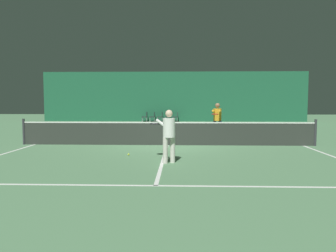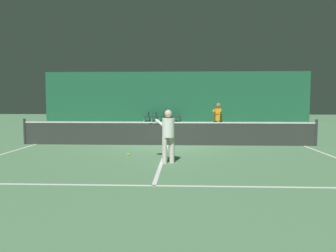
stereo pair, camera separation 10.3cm
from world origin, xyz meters
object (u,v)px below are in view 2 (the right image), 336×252
(player_near, at_px, (168,132))
(courtside_chair_2, at_px, (162,116))
(tennis_net, at_px, (168,133))
(courtside_chair_3, at_px, (170,116))
(tennis_ball, at_px, (128,154))
(player_far, at_px, (218,118))
(courtside_chair_4, at_px, (178,116))
(courtside_chair_0, at_px, (147,116))
(courtside_chair_1, at_px, (155,116))

(player_near, bearing_deg, courtside_chair_2, -25.75)
(tennis_net, bearing_deg, courtside_chair_3, 91.82)
(tennis_ball, bearing_deg, player_far, 56.51)
(courtside_chair_4, distance_m, tennis_ball, 17.44)
(courtside_chair_2, height_order, courtside_chair_4, same)
(tennis_net, xyz_separation_m, courtside_chair_0, (-2.45, 14.82, -0.03))
(courtside_chair_3, height_order, courtside_chair_4, same)
(player_near, relative_size, tennis_ball, 23.49)
(player_near, height_order, courtside_chair_1, player_near)
(tennis_net, xyz_separation_m, courtside_chair_3, (-0.47, 14.82, -0.03))
(courtside_chair_0, bearing_deg, tennis_ball, 4.15)
(courtside_chair_1, relative_size, tennis_ball, 12.73)
(courtside_chair_1, bearing_deg, tennis_net, 6.89)
(courtside_chair_3, height_order, tennis_ball, courtside_chair_3)
(courtside_chair_0, xyz_separation_m, courtside_chair_3, (1.98, 0.00, 0.00))
(tennis_net, distance_m, courtside_chair_3, 14.83)
(player_far, relative_size, courtside_chair_1, 2.02)
(tennis_net, distance_m, player_near, 3.81)
(player_near, relative_size, courtside_chair_4, 1.85)
(tennis_net, height_order, courtside_chair_3, tennis_net)
(courtside_chair_1, bearing_deg, player_far, 18.96)
(tennis_net, bearing_deg, courtside_chair_2, 94.36)
(courtside_chair_3, bearing_deg, courtside_chair_2, -90.00)
(tennis_ball, bearing_deg, tennis_net, 65.09)
(player_far, bearing_deg, tennis_ball, -20.43)
(tennis_net, distance_m, courtside_chair_4, 14.82)
(courtside_chair_0, bearing_deg, courtside_chair_3, 90.00)
(player_near, relative_size, player_far, 0.91)
(player_near, xyz_separation_m, tennis_ball, (-1.36, 1.23, -0.87))
(courtside_chair_1, distance_m, courtside_chair_4, 1.98)
(player_far, bearing_deg, courtside_chair_0, -145.23)
(player_near, bearing_deg, tennis_ball, 18.24)
(courtside_chair_0, distance_m, courtside_chair_2, 1.32)
(tennis_ball, bearing_deg, courtside_chair_3, 87.64)
(tennis_net, distance_m, courtside_chair_1, 14.93)
(player_near, distance_m, courtside_chair_1, 18.71)
(tennis_net, bearing_deg, courtside_chair_0, 99.38)
(courtside_chair_2, bearing_deg, tennis_ball, -0.19)
(courtside_chair_4, bearing_deg, player_near, -0.04)
(courtside_chair_1, height_order, courtside_chair_3, same)
(courtside_chair_2, distance_m, courtside_chair_4, 1.32)
(courtside_chair_2, distance_m, tennis_ball, 17.38)
(courtside_chair_2, xyz_separation_m, courtside_chair_3, (0.66, 0.00, 0.00))
(tennis_net, height_order, courtside_chair_2, tennis_net)
(courtside_chair_0, relative_size, courtside_chair_1, 1.00)
(tennis_ball, bearing_deg, courtside_chair_2, 89.81)
(courtside_chair_4, bearing_deg, courtside_chair_3, -90.00)
(player_far, distance_m, courtside_chair_0, 12.97)
(player_far, height_order, courtside_chair_1, player_far)
(player_near, distance_m, courtside_chair_3, 18.62)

